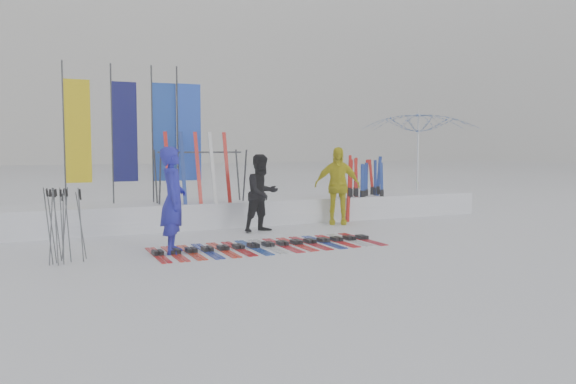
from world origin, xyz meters
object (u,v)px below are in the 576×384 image
person_blue (173,200)px  person_black (262,193)px  tent_canopy (419,160)px  ski_row (269,245)px  person_yellow (337,186)px  ski_rack (201,169)px

person_blue → person_black: 2.95m
tent_canopy → ski_row: (-6.41, -3.79, -1.49)m
person_yellow → tent_canopy: tent_canopy is taller
person_black → ski_rack: ski_rack is taller
person_black → tent_canopy: size_ratio=0.51×
ski_row → person_blue: bearing=176.3°
ski_row → person_black: bearing=72.0°
person_yellow → person_black: bearing=-142.5°
person_black → ski_row: (-0.60, -1.85, -0.83)m
tent_canopy → ski_row: tent_canopy is taller
person_blue → tent_canopy: (8.20, 3.68, 0.57)m
ski_rack → person_yellow: bearing=-12.7°
person_yellow → ski_row: bearing=-113.9°
person_blue → person_black: person_blue is taller
tent_canopy → person_black: bearing=-161.5°
person_yellow → tent_canopy: 4.00m
person_yellow → ski_rack: bearing=-165.8°
ski_row → ski_rack: 3.31m
person_blue → ski_row: size_ratio=0.44×
ski_row → ski_rack: (-0.48, 2.98, 1.35)m
tent_canopy → ski_rack: 6.94m
ski_rack → person_blue: bearing=-114.5°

